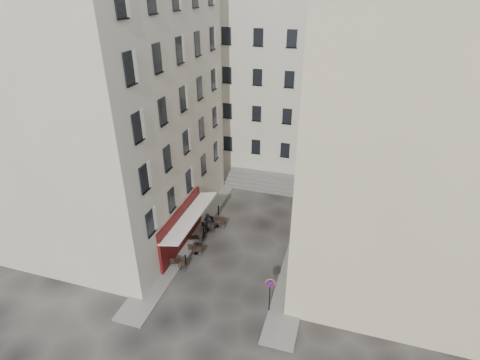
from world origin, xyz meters
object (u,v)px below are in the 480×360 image
at_px(no_parking_sign, 270,289).
at_px(bistro_table_a, 179,263).
at_px(pedestrian, 208,223).
at_px(bistro_table_b, 196,249).

xyz_separation_m(no_parking_sign, bistro_table_a, (-7.13, 2.01, -1.43)).
relative_size(bistro_table_a, pedestrian, 0.67).
distance_m(bistro_table_b, pedestrian, 2.89).
bearing_deg(no_parking_sign, bistro_table_b, 134.16).
relative_size(no_parking_sign, bistro_table_b, 2.26).
bearing_deg(no_parking_sign, pedestrian, 119.67).
distance_m(bistro_table_a, bistro_table_b, 1.95).
height_order(bistro_table_a, bistro_table_b, bistro_table_a).
xyz_separation_m(no_parking_sign, pedestrian, (-6.73, 6.73, -0.95)).
bearing_deg(pedestrian, no_parking_sign, 112.81).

